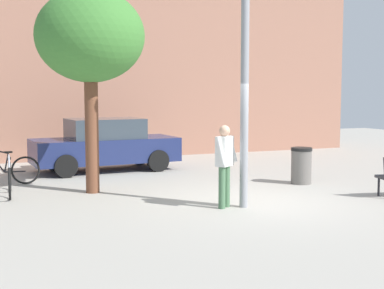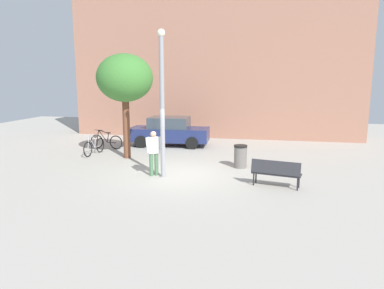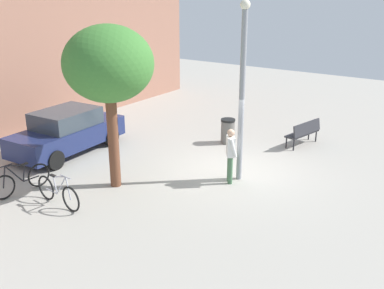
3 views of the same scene
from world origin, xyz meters
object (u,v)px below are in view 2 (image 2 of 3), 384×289
Objects in this scene: person_by_lamppost at (154,150)px; bicycle_black at (106,141)px; lamppost at (162,99)px; plaza_tree at (125,79)px; bicycle_silver at (94,147)px; park_bench at (276,171)px; parked_car_navy at (169,131)px; trash_bin at (240,156)px.

bicycle_black is (-3.99, 4.50, -0.58)m from person_by_lamppost.
lamppost reaches higher than plaza_tree.
bicycle_silver is at bearing 169.02° from plaza_tree.
bicycle_black reaches higher than park_bench.
plaza_tree reaches higher than park_bench.
parked_car_navy is (1.09, 3.33, -2.78)m from plaza_tree.
plaza_tree is at bearing -10.98° from bicycle_silver.
person_by_lamppost reaches higher than bicycle_silver.
bicycle_silver is 7.07m from trash_bin.
plaza_tree is at bearing -108.15° from parked_car_navy.
lamppost is at bearing -47.88° from plaza_tree.
lamppost is 6.81m from bicycle_black.
trash_bin is (-1.33, 2.46, -0.08)m from park_bench.
plaza_tree is 5.02× the size of trash_bin.
trash_bin is (2.68, 1.96, -2.38)m from lamppost.
parked_car_navy reaches higher than bicycle_black.
park_bench is at bearing -7.69° from person_by_lamppost.
person_by_lamppost is 0.92× the size of bicycle_black.
person_by_lamppost reaches higher than parked_car_navy.
trash_bin is at bearing 36.23° from lamppost.
plaza_tree is 3.66m from bicycle_silver.
park_bench is 0.92× the size of bicycle_silver.
lamppost is 4.65m from park_bench.
parked_car_navy is at bearing 45.80° from bicycle_silver.
bicycle_silver is (-8.31, 3.60, -0.16)m from park_bench.
parked_car_navy is (2.97, 1.49, 0.39)m from bicycle_black.
trash_bin is (7.06, -2.64, 0.08)m from bicycle_black.
bicycle_black is 1.95× the size of trash_bin.
parked_car_navy reaches higher than trash_bin.
bicycle_silver is at bearing -134.20° from parked_car_navy.
person_by_lamppost reaches higher than park_bench.
plaza_tree is at bearing 128.42° from person_by_lamppost.
plaza_tree reaches higher than parked_car_navy.
parked_car_navy is at bearing 129.44° from park_bench.
bicycle_black is (-4.38, 4.60, -2.47)m from lamppost.
parked_car_navy is at bearing 102.97° from lamppost.
parked_car_navy is 4.64× the size of trash_bin.
plaza_tree reaches higher than bicycle_black.
person_by_lamppost is 0.36× the size of plaza_tree.
person_by_lamppost is at bearing 172.31° from park_bench.
bicycle_black is at bearing -153.46° from parked_car_navy.
bicycle_silver is at bearing 170.68° from trash_bin.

